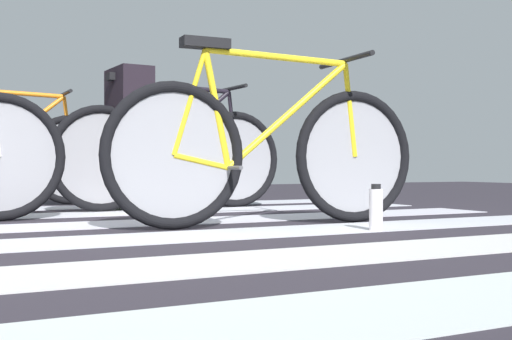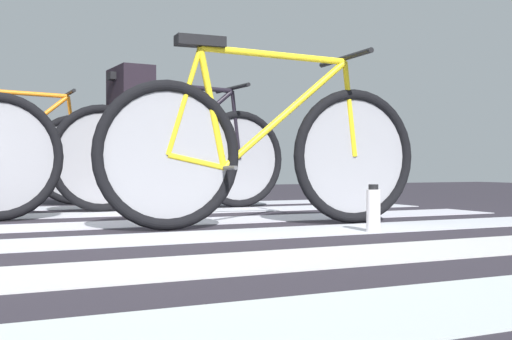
{
  "view_description": "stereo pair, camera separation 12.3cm",
  "coord_description": "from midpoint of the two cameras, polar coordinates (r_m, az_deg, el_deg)",
  "views": [
    {
      "loc": [
        -0.65,
        -2.84,
        0.32
      ],
      "look_at": [
        1.11,
        0.66,
        0.3
      ],
      "focal_mm": 45.73,
      "sensor_mm": 36.0,
      "label": 1
    },
    {
      "loc": [
        -0.53,
        -2.84,
        0.32
      ],
      "look_at": [
        1.11,
        0.66,
        0.3
      ],
      "focal_mm": 45.73,
      "sensor_mm": 36.0,
      "label": 2
    }
  ],
  "objects": [
    {
      "name": "cyclist_3_of_4",
      "position": [
        4.52,
        -10.11,
        4.44
      ],
      "size": [
        0.33,
        0.42,
        0.97
      ],
      "rotation": [
        0.0,
        0.0,
        0.06
      ],
      "color": "beige",
      "rests_on": "ground"
    },
    {
      "name": "bicycle_3_of_4",
      "position": [
        4.62,
        -6.44,
        1.32
      ],
      "size": [
        1.74,
        0.52,
        0.93
      ],
      "rotation": [
        0.0,
        0.0,
        0.06
      ],
      "color": "black",
      "rests_on": "ground"
    },
    {
      "name": "water_bottle",
      "position": [
        3.08,
        11.17,
        -3.4
      ],
      "size": [
        0.06,
        0.06,
        0.22
      ],
      "color": "white",
      "rests_on": "ground"
    },
    {
      "name": "crosswalk_markings",
      "position": [
        2.71,
        -12.51,
        -6.09
      ],
      "size": [
        5.41,
        4.98,
        0.0
      ],
      "color": "#B3C0C0",
      "rests_on": "ground"
    },
    {
      "name": "bicycle_1_of_4",
      "position": [
        3.3,
        1.84,
        1.72
      ],
      "size": [
        1.74,
        0.52,
        0.93
      ],
      "rotation": [
        0.0,
        0.0,
        -0.05
      ],
      "color": "black",
      "rests_on": "ground"
    },
    {
      "name": "ground",
      "position": [
        2.92,
        -13.4,
        -5.87
      ],
      "size": [
        18.0,
        14.0,
        0.02
      ],
      "color": "#29252D"
    },
    {
      "name": "bicycle_4_of_4",
      "position": [
        5.3,
        -20.29,
        1.17
      ],
      "size": [
        1.74,
        0.52,
        0.93
      ],
      "rotation": [
        0.0,
        0.0,
        0.01
      ],
      "color": "black",
      "rests_on": "ground"
    }
  ]
}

